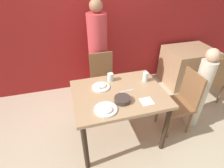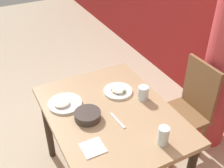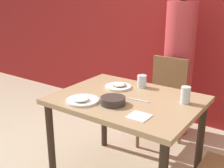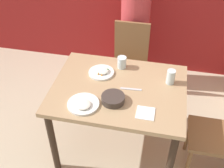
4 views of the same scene
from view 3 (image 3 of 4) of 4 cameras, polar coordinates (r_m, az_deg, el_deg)
The scene contains 11 objects.
wall_back at distance 3.41m, azimuth 16.80°, elevation 13.90°, with size 10.00×0.06×2.70m.
dining_table at distance 2.26m, azimuth 2.98°, elevation -5.23°, with size 1.12×0.86×0.77m.
chair_adult_spot at distance 2.97m, azimuth 10.48°, elevation -3.23°, with size 0.40×0.40×0.93m.
person_adult at distance 3.17m, azimuth 13.29°, elevation 3.45°, with size 0.32×0.32×1.68m.
bowl_curry at distance 2.08m, azimuth 0.20°, elevation -3.37°, with size 0.19×0.19×0.06m.
plate_rice_adult at distance 2.43m, azimuth 1.33°, elevation -0.44°, with size 0.23×0.23×0.05m.
plate_rice_child at distance 2.14m, azimuth -6.07°, elevation -3.27°, with size 0.25×0.25×0.05m.
glass_water_tall at distance 2.16m, azimuth 14.70°, elevation -2.18°, with size 0.07×0.07×0.13m.
glass_water_short at distance 2.45m, azimuth 6.09°, elevation 0.55°, with size 0.08×0.08×0.11m.
napkin_folded at distance 1.90m, azimuth 5.52°, elevation -6.56°, with size 0.14×0.14×0.01m.
fork_steel at distance 2.16m, azimuth 5.31°, elevation -3.32°, with size 0.18×0.03×0.01m.
Camera 3 is at (1.09, -1.76, 1.57)m, focal length 45.00 mm.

